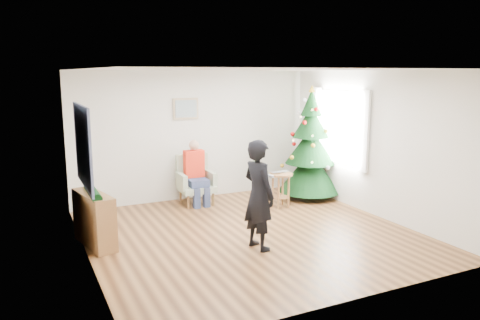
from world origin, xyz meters
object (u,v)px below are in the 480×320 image
armchair (196,186)px  standing_man (259,195)px  console (94,219)px  christmas_tree (310,148)px  stool (281,190)px

armchair → standing_man: standing_man is taller
console → christmas_tree: bearing=-0.4°
standing_man → armchair: bearing=-10.5°
armchair → console: size_ratio=0.96×
christmas_tree → stool: size_ratio=3.46×
christmas_tree → armchair: christmas_tree is taller
standing_man → stool: bearing=-49.4°
stool → standing_man: size_ratio=0.41×
stool → armchair: (-1.38, 0.96, 0.01)m
christmas_tree → standing_man: 3.16m
standing_man → console: (-2.15, 1.17, -0.41)m
christmas_tree → armchair: size_ratio=2.40×
christmas_tree → armchair: bearing=166.9°
armchair → standing_man: bearing=-88.7°
christmas_tree → console: 4.63m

